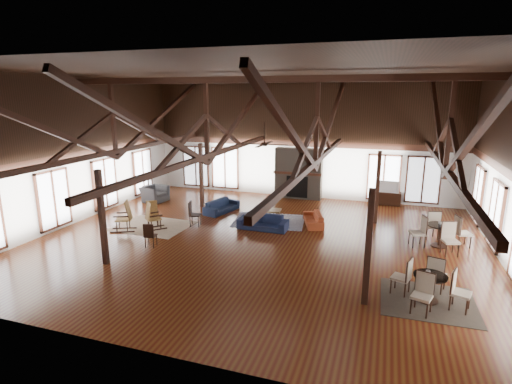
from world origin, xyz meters
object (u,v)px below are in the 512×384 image
(armchair, at_px, (155,194))
(sofa_navy_front, at_px, (263,222))
(sofa_navy_left, at_px, (222,206))
(sofa_orange, at_px, (313,219))
(cafe_table_near, at_px, (430,283))
(tv_console, at_px, (387,198))
(cafe_table_far, at_px, (440,232))
(coffee_table, at_px, (266,211))

(armchair, bearing_deg, sofa_navy_front, -100.04)
(sofa_navy_left, height_order, sofa_orange, sofa_navy_left)
(sofa_orange, bearing_deg, cafe_table_near, 18.58)
(armchair, distance_m, tv_console, 11.59)
(cafe_table_far, bearing_deg, sofa_navy_left, 170.36)
(armchair, height_order, cafe_table_far, cafe_table_far)
(cafe_table_near, bearing_deg, sofa_orange, 126.79)
(cafe_table_far, bearing_deg, armchair, 170.29)
(armchair, bearing_deg, cafe_table_far, -89.36)
(sofa_navy_left, distance_m, tv_console, 8.14)
(sofa_orange, distance_m, coffee_table, 2.05)
(armchair, bearing_deg, coffee_table, -90.30)
(cafe_table_near, relative_size, cafe_table_far, 0.92)
(sofa_navy_front, distance_m, armchair, 6.92)
(coffee_table, bearing_deg, sofa_navy_front, -85.89)
(coffee_table, bearing_deg, sofa_orange, -7.17)
(sofa_orange, relative_size, tv_console, 1.36)
(tv_console, bearing_deg, sofa_navy_left, -152.57)
(cafe_table_near, bearing_deg, armchair, 151.94)
(sofa_orange, bearing_deg, sofa_navy_left, -115.02)
(sofa_orange, bearing_deg, coffee_table, -109.06)
(tv_console, bearing_deg, cafe_table_far, -71.10)
(sofa_navy_left, xyz_separation_m, cafe_table_far, (9.03, -1.53, 0.28))
(sofa_orange, distance_m, cafe_table_near, 6.68)
(cafe_table_near, bearing_deg, sofa_navy_left, 144.89)
(sofa_navy_left, relative_size, coffee_table, 1.48)
(cafe_table_far, height_order, tv_console, cafe_table_far)
(sofa_navy_front, height_order, sofa_orange, sofa_navy_front)
(sofa_navy_front, distance_m, coffee_table, 1.26)
(cafe_table_near, height_order, cafe_table_far, cafe_table_far)
(sofa_navy_front, relative_size, sofa_orange, 1.18)
(tv_console, bearing_deg, cafe_table_near, -83.38)
(sofa_orange, height_order, cafe_table_far, cafe_table_far)
(sofa_navy_front, height_order, sofa_navy_left, sofa_navy_front)
(sofa_navy_left, height_order, cafe_table_near, cafe_table_near)
(coffee_table, xyz_separation_m, tv_console, (4.92, 4.24, -0.10))
(sofa_orange, bearing_deg, tv_console, 127.75)
(cafe_table_far, bearing_deg, sofa_navy_front, -178.35)
(coffee_table, bearing_deg, tv_console, 34.40)
(sofa_navy_front, bearing_deg, sofa_navy_left, 146.27)
(sofa_navy_left, bearing_deg, sofa_orange, -82.79)
(sofa_navy_left, xyz_separation_m, armchair, (-3.96, 0.69, 0.11))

